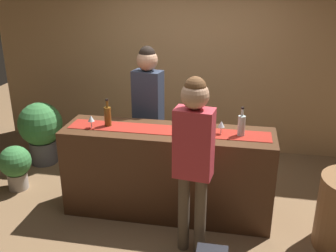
% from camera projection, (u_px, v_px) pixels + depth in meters
% --- Properties ---
extents(ground_plane, '(10.00, 10.00, 0.00)m').
position_uv_depth(ground_plane, '(168.00, 210.00, 4.41)').
color(ground_plane, brown).
extents(back_wall, '(6.00, 0.12, 2.90)m').
position_uv_depth(back_wall, '(192.00, 53.00, 5.63)').
color(back_wall, tan).
rests_on(back_wall, ground).
extents(bar_counter, '(2.23, 0.60, 0.98)m').
position_uv_depth(bar_counter, '(168.00, 172.00, 4.24)').
color(bar_counter, '#472B19').
rests_on(bar_counter, ground).
extents(counter_runner_cloth, '(2.12, 0.28, 0.01)m').
position_uv_depth(counter_runner_cloth, '(168.00, 130.00, 4.06)').
color(counter_runner_cloth, maroon).
rests_on(counter_runner_cloth, bar_counter).
extents(wine_bottle_amber, '(0.07, 0.07, 0.30)m').
position_uv_depth(wine_bottle_amber, '(108.00, 116.00, 4.14)').
color(wine_bottle_amber, brown).
rests_on(wine_bottle_amber, bar_counter).
extents(wine_bottle_clear, '(0.07, 0.07, 0.30)m').
position_uv_depth(wine_bottle_clear, '(241.00, 125.00, 3.88)').
color(wine_bottle_clear, '#B2C6C1').
rests_on(wine_bottle_clear, bar_counter).
extents(wine_bottle_green, '(0.07, 0.07, 0.30)m').
position_uv_depth(wine_bottle_green, '(197.00, 119.00, 4.05)').
color(wine_bottle_green, '#194723').
rests_on(wine_bottle_green, bar_counter).
extents(wine_glass_near_customer, '(0.07, 0.07, 0.14)m').
position_uv_depth(wine_glass_near_customer, '(221.00, 124.00, 3.93)').
color(wine_glass_near_customer, silver).
rests_on(wine_glass_near_customer, bar_counter).
extents(wine_glass_mid_counter, '(0.07, 0.07, 0.14)m').
position_uv_depth(wine_glass_mid_counter, '(91.00, 119.00, 4.08)').
color(wine_glass_mid_counter, silver).
rests_on(wine_glass_mid_counter, bar_counter).
extents(bartender, '(0.37, 0.26, 1.76)m').
position_uv_depth(bartender, '(148.00, 102.00, 4.61)').
color(bartender, '#26262B').
rests_on(bartender, ground).
extents(customer_sipping, '(0.36, 0.24, 1.72)m').
position_uv_depth(customer_sipping, '(194.00, 149.00, 3.41)').
color(customer_sipping, brown).
rests_on(customer_sipping, ground).
extents(potted_plant_tall, '(0.60, 0.60, 0.88)m').
position_uv_depth(potted_plant_tall, '(41.00, 129.00, 5.39)').
color(potted_plant_tall, '#4C4C51').
rests_on(potted_plant_tall, ground).
extents(potted_plant_small, '(0.39, 0.39, 0.57)m').
position_uv_depth(potted_plant_small, '(16.00, 165.00, 4.76)').
color(potted_plant_small, '#9E9389').
rests_on(potted_plant_small, ground).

